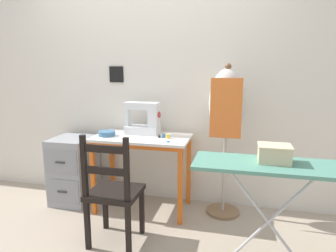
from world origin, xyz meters
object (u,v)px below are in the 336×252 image
Objects in this scene: thread_spool_mid_table at (164,136)px; ironing_board at (272,170)px; fabric_bowl at (107,133)px; filing_cabinet at (74,170)px; sewing_machine at (144,119)px; storage_box at (274,154)px; dress_form at (226,111)px; thread_spool_far_edge at (168,136)px; wooden_chair at (113,193)px; scissors at (170,142)px; thread_spool_near_machine at (159,136)px.

thread_spool_mid_table is 1.17m from ironing_board.
fabric_bowl is 0.24× the size of filing_cabinet.
fabric_bowl is at bearing -153.65° from sewing_machine.
storage_box is (0.93, -0.69, 0.09)m from thread_spool_mid_table.
fabric_bowl is at bearing -172.67° from dress_form.
storage_box is at bearing -37.64° from thread_spool_far_edge.
wooden_chair is 1.22m from ironing_board.
wooden_chair is at bearing 176.99° from storage_box.
dress_form is (0.47, 0.26, 0.27)m from scissors.
thread_spool_mid_table is at bearing 12.61° from thread_spool_near_machine.
thread_spool_far_edge reaches higher than thread_spool_near_machine.
thread_spool_far_edge is at bearing -168.31° from dress_form.
scissors is 0.09× the size of dress_form.
storage_box is (1.18, -0.06, 0.42)m from wooden_chair.
thread_spool_near_machine is at bearing 144.88° from storage_box.
dress_form is at bearing 28.90° from scissors.
thread_spool_near_machine is 0.67m from dress_form.
thread_spool_mid_table is 0.63m from dress_form.
wooden_chair is (-0.25, -0.63, -0.34)m from thread_spool_mid_table.
thread_spool_near_machine is at bearing 133.61° from scissors.
thread_spool_mid_table is 0.03× the size of dress_form.
ironing_board is at bearing -110.07° from storage_box.
ironing_board is (1.48, -0.67, -0.02)m from fabric_bowl.
sewing_machine is 0.26m from thread_spool_near_machine.
thread_spool_far_edge is 1.12m from filing_cabinet.
wooden_chair is at bearing -138.71° from dress_form.
ironing_board is at bearing -67.39° from dress_form.
wooden_chair is (-0.36, -0.47, -0.32)m from scissors.
thread_spool_far_edge is 0.77m from wooden_chair.
wooden_chair reaches higher than ironing_board.
scissors is at bearing -151.10° from dress_form.
thread_spool_far_edge is at bearing -2.07° from thread_spool_near_machine.
thread_spool_mid_table is at bearing 5.03° from fabric_bowl.
storage_box reaches higher than filing_cabinet.
storage_box is (0.01, 0.03, 0.10)m from ironing_board.
ironing_board is at bearing -24.51° from fabric_bowl.
scissors is 1.18m from filing_cabinet.
thread_spool_mid_table is 1.16m from storage_box.
dress_form is (1.56, 0.09, 0.67)m from filing_cabinet.
thread_spool_mid_table is 0.04× the size of wooden_chair.
thread_spool_near_machine is 0.03× the size of wooden_chair.
dress_form is (0.83, 0.73, 0.59)m from wooden_chair.
sewing_machine is at bearing 8.18° from filing_cabinet.
thread_spool_far_edge is (0.61, 0.04, -0.00)m from fabric_bowl.
thread_spool_near_machine is 1.19m from storage_box.
storage_box is (0.82, -0.53, 0.10)m from scissors.
ironing_board is at bearing -36.23° from sewing_machine.
filing_cabinet is at bearing 179.62° from thread_spool_mid_table.
sewing_machine is 0.33m from thread_spool_far_edge.
thread_spool_near_machine is 0.14× the size of storage_box.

